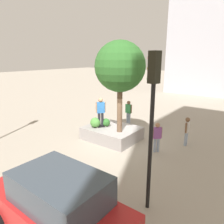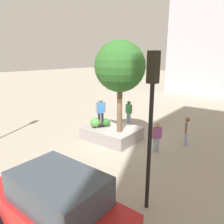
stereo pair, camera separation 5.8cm
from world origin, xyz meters
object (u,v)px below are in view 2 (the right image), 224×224
(skateboard, at_px, (101,126))
(passerby_with_bag, at_px, (187,129))
(skateboarder, at_px, (101,110))
(bystander_watching, at_px, (157,135))
(sedan_parked, at_px, (56,206))
(planter_ledge, at_px, (112,133))
(traffic_light_median, at_px, (151,108))
(plaza_tree, at_px, (120,67))
(pedestrian_crossing, at_px, (129,111))

(skateboard, distance_m, passerby_with_bag, 4.68)
(skateboarder, distance_m, bystander_watching, 3.43)
(sedan_parked, bearing_deg, planter_ledge, -64.01)
(sedan_parked, xyz_separation_m, traffic_light_median, (-1.26, -2.44, 2.25))
(traffic_light_median, bearing_deg, sedan_parked, 62.77)
(bystander_watching, bearing_deg, planter_ledge, -0.30)
(traffic_light_median, height_order, passerby_with_bag, traffic_light_median)
(traffic_light_median, relative_size, bystander_watching, 3.13)
(traffic_light_median, relative_size, passerby_with_bag, 3.07)
(plaza_tree, distance_m, passerby_with_bag, 4.79)
(sedan_parked, bearing_deg, traffic_light_median, -117.23)
(planter_ledge, relative_size, traffic_light_median, 0.62)
(traffic_light_median, relative_size, pedestrian_crossing, 2.89)
(skateboard, xyz_separation_m, passerby_with_bag, (-4.20, -2.06, 0.13))
(sedan_parked, bearing_deg, skateboarder, -58.78)
(skateboarder, bearing_deg, pedestrian_crossing, -85.04)
(bystander_watching, bearing_deg, passerby_with_bag, -117.52)
(skateboard, relative_size, bystander_watching, 0.52)
(skateboard, relative_size, passerby_with_bag, 0.51)
(planter_ledge, bearing_deg, traffic_light_median, 138.42)
(skateboard, distance_m, traffic_light_median, 6.43)
(skateboard, relative_size, skateboarder, 0.49)
(bystander_watching, height_order, passerby_with_bag, passerby_with_bag)
(skateboarder, relative_size, pedestrian_crossing, 0.99)
(passerby_with_bag, bearing_deg, planter_ledge, 24.74)
(skateboard, height_order, traffic_light_median, traffic_light_median)
(passerby_with_bag, bearing_deg, plaza_tree, 34.17)
(skateboarder, distance_m, pedestrian_crossing, 3.45)
(traffic_light_median, bearing_deg, bystander_watching, -68.19)
(plaza_tree, bearing_deg, sedan_parked, 111.26)
(plaza_tree, distance_m, sedan_parked, 7.12)
(passerby_with_bag, xyz_separation_m, pedestrian_crossing, (4.49, -1.29, 0.06))
(skateboard, bearing_deg, traffic_light_median, 144.39)
(skateboarder, bearing_deg, plaza_tree, -177.15)
(planter_ledge, distance_m, sedan_parked, 7.00)
(traffic_light_median, bearing_deg, passerby_with_bag, -83.44)
(plaza_tree, height_order, skateboarder, plaza_tree)
(plaza_tree, distance_m, pedestrian_crossing, 4.81)
(pedestrian_crossing, bearing_deg, plaza_tree, 115.22)
(traffic_light_median, distance_m, bystander_watching, 4.73)
(skateboard, bearing_deg, pedestrian_crossing, -85.04)
(passerby_with_bag, bearing_deg, skateboard, 26.13)
(planter_ledge, bearing_deg, sedan_parked, 115.99)
(plaza_tree, bearing_deg, planter_ledge, -22.37)
(sedan_parked, distance_m, bystander_watching, 6.26)
(planter_ledge, height_order, skateboarder, skateboarder)
(pedestrian_crossing, bearing_deg, planter_ledge, 105.23)
(traffic_light_median, distance_m, passerby_with_bag, 6.03)
(planter_ledge, height_order, passerby_with_bag, passerby_with_bag)
(pedestrian_crossing, bearing_deg, traffic_light_median, 126.97)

